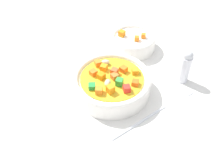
{
  "coord_description": "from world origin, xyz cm",
  "views": [
    {
      "loc": [
        36.93,
        15.85,
        41.51
      ],
      "look_at": [
        0.0,
        0.0,
        2.38
      ],
      "focal_mm": 39.01,
      "sensor_mm": 36.0,
      "label": 1
    }
  ],
  "objects_px": {
    "soup_bowl_main": "(112,83)",
    "side_bowl_small": "(133,42)",
    "pepper_shaker": "(185,67)",
    "spoon": "(163,107)"
  },
  "relations": [
    {
      "from": "soup_bowl_main",
      "to": "side_bowl_small",
      "type": "height_order",
      "value": "soup_bowl_main"
    },
    {
      "from": "side_bowl_small",
      "to": "pepper_shaker",
      "type": "height_order",
      "value": "pepper_shaker"
    },
    {
      "from": "soup_bowl_main",
      "to": "side_bowl_small",
      "type": "bearing_deg",
      "value": -175.89
    },
    {
      "from": "soup_bowl_main",
      "to": "spoon",
      "type": "distance_m",
      "value": 0.13
    },
    {
      "from": "spoon",
      "to": "pepper_shaker",
      "type": "distance_m",
      "value": 0.12
    },
    {
      "from": "spoon",
      "to": "pepper_shaker",
      "type": "relative_size",
      "value": 2.38
    },
    {
      "from": "spoon",
      "to": "side_bowl_small",
      "type": "height_order",
      "value": "side_bowl_small"
    },
    {
      "from": "soup_bowl_main",
      "to": "pepper_shaker",
      "type": "relative_size",
      "value": 1.98
    },
    {
      "from": "pepper_shaker",
      "to": "soup_bowl_main",
      "type": "bearing_deg",
      "value": -54.48
    },
    {
      "from": "soup_bowl_main",
      "to": "pepper_shaker",
      "type": "distance_m",
      "value": 0.18
    }
  ]
}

